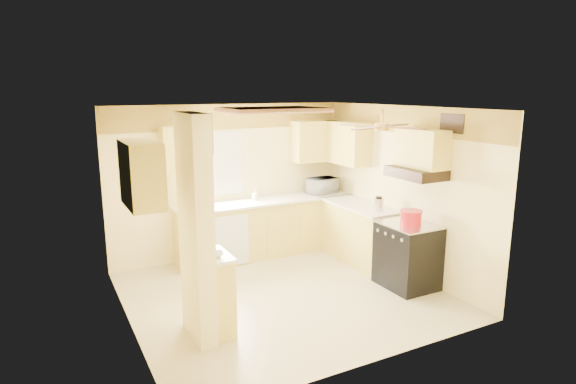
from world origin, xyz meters
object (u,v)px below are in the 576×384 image
bowl (215,255)px  microwave (322,186)px  dutch_oven (411,217)px  kettle (379,204)px  stove (407,255)px

bowl → microwave: bearing=38.8°
bowl → dutch_oven: 2.82m
dutch_oven → kettle: 0.75m
microwave → dutch_oven: 2.20m
bowl → stove: bearing=1.7°
kettle → bowl: bearing=-164.7°
kettle → microwave: bearing=93.8°
microwave → stove: bearing=85.0°
dutch_oven → kettle: kettle is taller
microwave → bowl: size_ratio=2.50×
stove → bowl: 2.89m
microwave → kettle: (0.10, -1.44, -0.04)m
bowl → kettle: kettle is taller
stove → microwave: bearing=92.0°
microwave → dutch_oven: (0.05, -2.20, -0.06)m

